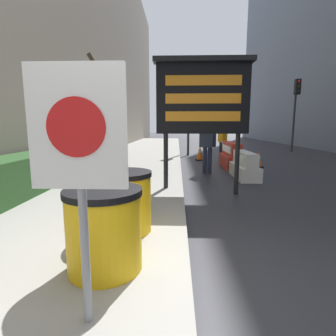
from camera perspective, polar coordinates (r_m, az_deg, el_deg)
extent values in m
plane|color=#2D2D33|center=(2.54, 5.33, -27.53)|extent=(120.00, 120.00, 0.00)
cube|color=#284C23|center=(7.09, -25.21, 0.20)|extent=(0.90, 7.78, 0.78)
cylinder|color=#4C3D2D|center=(11.33, -15.29, 8.77)|extent=(0.35, 0.35, 2.75)
cylinder|color=#4C3D2D|center=(11.12, -19.74, 15.89)|extent=(1.04, 1.50, 1.24)
cylinder|color=#4C3D2D|center=(11.59, -18.76, 16.03)|extent=(0.23, 1.36, 1.35)
cylinder|color=#4C3D2D|center=(10.91, -13.77, 18.24)|extent=(0.98, 1.18, 1.78)
cylinder|color=#4C3D2D|center=(11.76, -14.79, 14.94)|extent=(0.90, 0.24, 1.17)
cylinder|color=#4C3D2D|center=(11.34, -11.62, 17.83)|extent=(0.27, 1.65, 1.33)
cylinder|color=yellow|center=(2.66, -13.66, -13.48)|extent=(0.71, 0.71, 0.74)
cylinder|color=black|center=(2.54, -14.00, -5.11)|extent=(0.74, 0.74, 0.06)
cylinder|color=yellow|center=(3.53, -9.56, -7.66)|extent=(0.71, 0.71, 0.74)
cylinder|color=black|center=(3.44, -9.73, -1.27)|extent=(0.74, 0.74, 0.06)
cylinder|color=gray|center=(1.91, -17.82, -12.64)|extent=(0.06, 0.06, 1.37)
cube|color=white|center=(1.76, -19.13, 8.35)|extent=(0.63, 0.04, 0.79)
cylinder|color=red|center=(1.74, -19.42, 8.34)|extent=(0.38, 0.01, 0.38)
cylinder|color=black|center=(5.85, -0.48, 0.87)|extent=(0.10, 0.10, 1.35)
cylinder|color=black|center=(5.99, 14.76, 0.77)|extent=(0.10, 0.10, 1.35)
cube|color=black|center=(5.83, 7.52, 14.65)|extent=(1.97, 0.24, 1.46)
cube|color=black|center=(5.89, 7.76, 22.31)|extent=(2.09, 0.34, 0.10)
cube|color=orange|center=(5.75, 7.73, 18.40)|extent=(1.58, 0.02, 0.20)
cube|color=orange|center=(5.71, 7.65, 14.77)|extent=(1.58, 0.02, 0.20)
cube|color=orange|center=(5.68, 7.57, 11.10)|extent=(1.58, 0.02, 0.20)
cube|color=silver|center=(8.06, 16.26, -0.70)|extent=(0.57, 1.64, 0.39)
cube|color=silver|center=(8.01, 16.38, 2.03)|extent=(0.34, 1.64, 0.39)
cube|color=white|center=(7.96, 15.10, 2.05)|extent=(0.02, 1.31, 0.19)
cube|color=red|center=(9.90, 13.58, 1.41)|extent=(0.59, 1.87, 0.46)
cube|color=red|center=(9.85, 13.68, 4.08)|extent=(0.35, 1.87, 0.46)
cube|color=white|center=(9.81, 12.60, 4.11)|extent=(0.02, 1.50, 0.23)
cube|color=black|center=(11.88, 6.92, 1.81)|extent=(0.38, 0.38, 0.04)
cone|color=orange|center=(11.84, 6.95, 3.45)|extent=(0.30, 0.30, 0.64)
cylinder|color=white|center=(11.84, 6.96, 3.60)|extent=(0.18, 0.18, 0.09)
cube|color=black|center=(10.34, 18.96, 0.30)|extent=(0.35, 0.35, 0.04)
cone|color=orange|center=(10.30, 19.05, 2.00)|extent=(0.28, 0.28, 0.58)
cylinder|color=white|center=(10.30, 19.06, 2.16)|extent=(0.16, 0.16, 0.08)
cylinder|color=#2D2D30|center=(13.71, 4.47, 11.86)|extent=(0.12, 0.12, 4.36)
cube|color=black|center=(13.75, 4.59, 19.23)|extent=(0.28, 0.28, 0.84)
sphere|color=red|center=(13.65, 4.64, 20.50)|extent=(0.15, 0.15, 0.15)
sphere|color=#392C06|center=(13.60, 4.62, 19.34)|extent=(0.15, 0.15, 0.15)
sphere|color=black|center=(13.55, 4.61, 18.17)|extent=(0.15, 0.15, 0.15)
cylinder|color=#2D2D30|center=(17.06, 25.75, 10.05)|extent=(0.12, 0.12, 4.12)
cube|color=black|center=(17.04, 26.37, 15.55)|extent=(0.28, 0.28, 0.84)
sphere|color=red|center=(16.94, 26.65, 16.53)|extent=(0.15, 0.15, 0.15)
sphere|color=#392C06|center=(16.91, 26.58, 15.60)|extent=(0.15, 0.15, 0.15)
sphere|color=black|center=(16.87, 26.51, 14.66)|extent=(0.15, 0.15, 0.15)
cylinder|color=#23283D|center=(8.56, 8.00, 1.71)|extent=(0.14, 0.14, 0.85)
cylinder|color=#23283D|center=(8.58, 9.06, 1.70)|extent=(0.14, 0.14, 0.85)
cube|color=#232838|center=(8.51, 8.65, 6.79)|extent=(0.54, 0.47, 0.67)
sphere|color=gray|center=(8.50, 8.72, 9.84)|extent=(0.23, 0.23, 0.23)
cylinder|color=#23283D|center=(12.65, 11.36, 3.82)|extent=(0.13, 0.13, 0.78)
cylinder|color=#23283D|center=(12.68, 12.01, 3.81)|extent=(0.13, 0.13, 0.78)
cube|color=orange|center=(12.62, 11.79, 6.96)|extent=(0.39, 0.48, 0.61)
sphere|color=#C96253|center=(12.61, 11.85, 8.84)|extent=(0.21, 0.21, 0.21)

